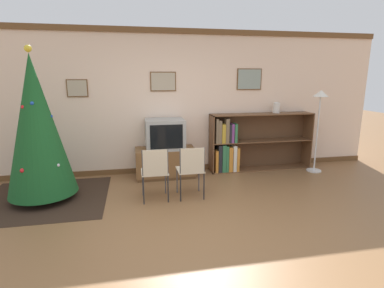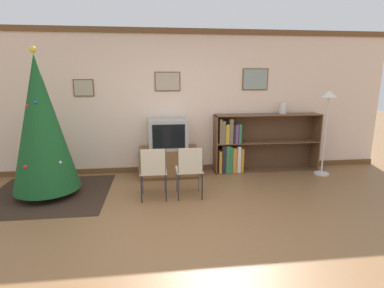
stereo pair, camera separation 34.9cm
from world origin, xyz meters
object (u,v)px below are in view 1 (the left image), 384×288
Objects in this scene: tv_console at (166,162)px; vase at (276,108)px; television at (165,134)px; christmas_tree at (37,126)px; folding_chair_left at (155,171)px; folding_chair_right at (191,169)px; standing_lamp at (319,110)px; bookshelf at (243,144)px.

tv_console is 2.46m from vase.
television is 2.30m from vase.
television is (0.00, -0.00, 0.54)m from tv_console.
christmas_tree reaches higher than television.
tv_console is 1.34× the size of folding_chair_left.
television is at bearing 103.81° from folding_chair_right.
folding_chair_right is (0.27, -1.12, 0.20)m from tv_console.
tv_console is 1.57× the size of television.
standing_lamp is at bearing -31.90° from vase.
television is 1.59m from bookshelf.
vase is at bearing 4.40° from bookshelf.
bookshelf is 9.94× the size of vase.
vase is at bearing 32.77° from folding_chair_right.
christmas_tree is 10.84× the size of vase.
tv_console is 1.58m from bookshelf.
vase is 0.79m from standing_lamp.
television is at bearing -90.00° from tv_console.
christmas_tree is 1.09× the size of bookshelf.
standing_lamp is (1.37, -0.37, 0.69)m from bookshelf.
tv_console is 1.34× the size of folding_chair_right.
standing_lamp is (2.66, 0.86, 0.75)m from folding_chair_right.
standing_lamp is at bearing -14.96° from bookshelf.
tv_console is at bearing 20.34° from christmas_tree.
folding_chair_left reaches higher than tv_console.
folding_chair_left is (1.67, -0.40, -0.66)m from christmas_tree.
folding_chair_right is at bearing -136.43° from bookshelf.
television is at bearing 76.19° from folding_chair_left.
folding_chair_right is 0.51× the size of standing_lamp.
folding_chair_right is 0.40× the size of bookshelf.
television reaches higher than tv_console.
christmas_tree is 1.42× the size of standing_lamp.
vase is at bearing 11.83° from christmas_tree.
standing_lamp reaches higher than television.
bookshelf is at bearing 165.04° from standing_lamp.
bookshelf reaches higher than folding_chair_left.
television is at bearing 174.97° from standing_lamp.
folding_chair_right is 2.48m from vase.
standing_lamp is (0.67, -0.42, -0.01)m from vase.
folding_chair_left is 2.93m from vase.
folding_chair_left is 0.51× the size of standing_lamp.
standing_lamp is at bearing 5.38° from christmas_tree.
bookshelf is (1.83, 1.22, 0.06)m from folding_chair_left.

